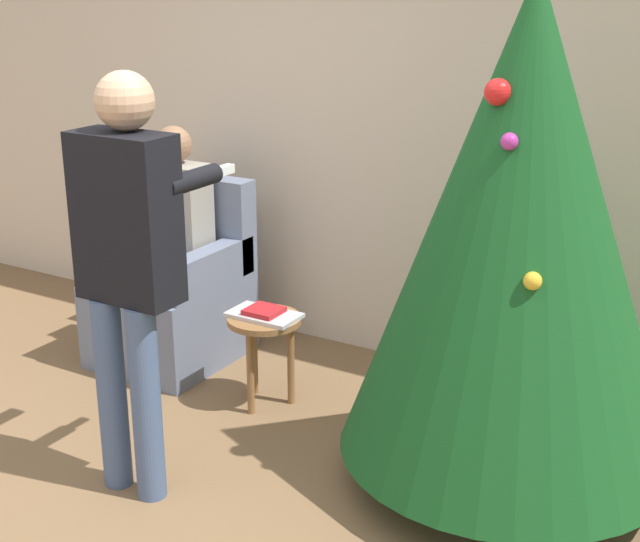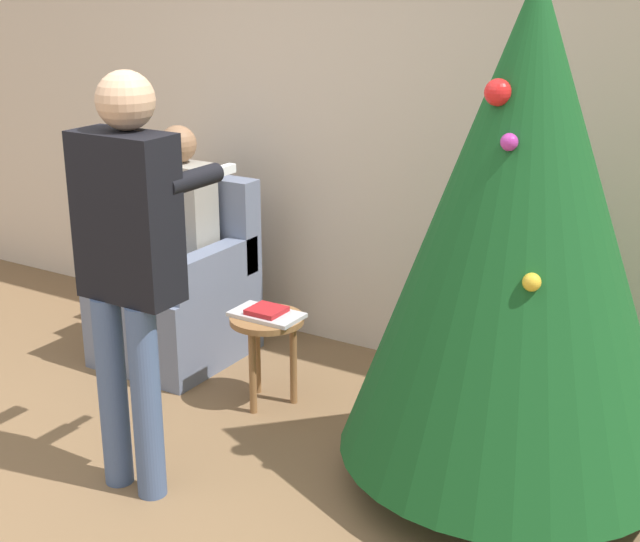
{
  "view_description": "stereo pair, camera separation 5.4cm",
  "coord_description": "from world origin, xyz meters",
  "px_view_note": "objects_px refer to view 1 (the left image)",
  "views": [
    {
      "loc": [
        2.32,
        -1.98,
        2.07
      ],
      "look_at": [
        0.64,
        0.84,
        0.96
      ],
      "focal_mm": 50.0,
      "sensor_mm": 36.0,
      "label": 1
    },
    {
      "loc": [
        2.36,
        -1.96,
        2.07
      ],
      "look_at": [
        0.64,
        0.84,
        0.96
      ],
      "focal_mm": 50.0,
      "sensor_mm": 36.0,
      "label": 2
    }
  ],
  "objects_px": {
    "armchair": "(175,297)",
    "person_seated": "(168,234)",
    "christmas_tree": "(520,226)",
    "person_standing": "(128,251)",
    "side_stool": "(264,333)"
  },
  "relations": [
    {
      "from": "armchair",
      "to": "person_seated",
      "type": "xyz_separation_m",
      "value": [
        0.0,
        -0.03,
        0.37
      ]
    },
    {
      "from": "christmas_tree",
      "to": "armchair",
      "type": "distance_m",
      "value": 2.2
    },
    {
      "from": "christmas_tree",
      "to": "person_standing",
      "type": "xyz_separation_m",
      "value": [
        -1.3,
        -0.79,
        -0.1
      ]
    },
    {
      "from": "christmas_tree",
      "to": "armchair",
      "type": "relative_size",
      "value": 2.13
    },
    {
      "from": "side_stool",
      "to": "person_standing",
      "type": "bearing_deg",
      "value": -92.11
    },
    {
      "from": "christmas_tree",
      "to": "side_stool",
      "type": "height_order",
      "value": "christmas_tree"
    },
    {
      "from": "christmas_tree",
      "to": "person_seated",
      "type": "bearing_deg",
      "value": 171.74
    },
    {
      "from": "armchair",
      "to": "person_seated",
      "type": "distance_m",
      "value": 0.37
    },
    {
      "from": "christmas_tree",
      "to": "armchair",
      "type": "bearing_deg",
      "value": 170.99
    },
    {
      "from": "christmas_tree",
      "to": "armchair",
      "type": "height_order",
      "value": "christmas_tree"
    },
    {
      "from": "christmas_tree",
      "to": "person_standing",
      "type": "bearing_deg",
      "value": -148.65
    },
    {
      "from": "armchair",
      "to": "person_standing",
      "type": "xyz_separation_m",
      "value": [
        0.73,
        -1.11,
        0.69
      ]
    },
    {
      "from": "person_standing",
      "to": "person_seated",
      "type": "bearing_deg",
      "value": 123.86
    },
    {
      "from": "armchair",
      "to": "person_seated",
      "type": "bearing_deg",
      "value": -90.0
    },
    {
      "from": "armchair",
      "to": "person_standing",
      "type": "height_order",
      "value": "person_standing"
    }
  ]
}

